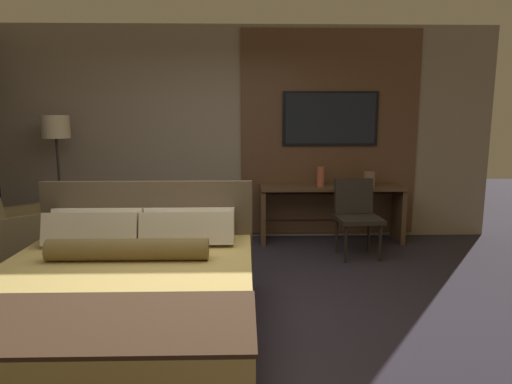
% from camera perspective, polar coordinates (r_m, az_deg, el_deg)
% --- Properties ---
extents(ground_plane, '(16.00, 16.00, 0.00)m').
position_cam_1_polar(ground_plane, '(3.91, -5.69, -15.50)').
color(ground_plane, '#28232D').
extents(wall_back_tv_panel, '(7.20, 0.09, 2.80)m').
position_cam_1_polar(wall_back_tv_panel, '(6.13, -2.32, 7.26)').
color(wall_back_tv_panel, gray).
rests_on(wall_back_tv_panel, ground_plane).
extents(bed, '(1.95, 2.28, 1.05)m').
position_cam_1_polar(bed, '(3.56, -16.49, -12.81)').
color(bed, '#33281E').
rests_on(bed, ground_plane).
extents(desk, '(1.85, 0.48, 0.74)m').
position_cam_1_polar(desk, '(6.08, 9.31, -1.40)').
color(desk, brown).
rests_on(desk, ground_plane).
extents(tv, '(1.26, 0.04, 0.71)m').
position_cam_1_polar(tv, '(6.15, 9.27, 9.04)').
color(tv, black).
extents(desk_chair, '(0.53, 0.53, 0.90)m').
position_cam_1_polar(desk_chair, '(5.51, 12.41, -2.24)').
color(desk_chair, '#28231E').
rests_on(desk_chair, ground_plane).
extents(armchair_by_window, '(1.02, 1.02, 0.79)m').
position_cam_1_polar(armchair_by_window, '(5.96, -27.52, -4.90)').
color(armchair_by_window, olive).
rests_on(armchair_by_window, ground_plane).
extents(floor_lamp, '(0.34, 0.34, 1.65)m').
position_cam_1_polar(floor_lamp, '(6.17, -23.70, 6.28)').
color(floor_lamp, '#282623').
rests_on(floor_lamp, ground_plane).
extents(vase_tall, '(0.10, 0.10, 0.26)m').
position_cam_1_polar(vase_tall, '(5.95, 8.09, 1.93)').
color(vase_tall, '#B2563D').
rests_on(vase_tall, desk).
extents(vase_short, '(0.15, 0.15, 0.20)m').
position_cam_1_polar(vase_short, '(6.03, 13.96, 1.55)').
color(vase_short, '#846647').
rests_on(vase_short, desk).
extents(book, '(0.22, 0.16, 0.03)m').
position_cam_1_polar(book, '(6.08, 10.96, 0.94)').
color(book, '#332D28').
rests_on(book, desk).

